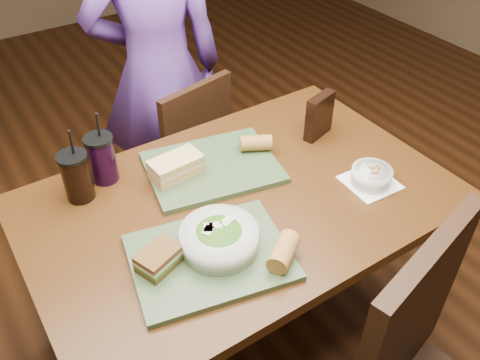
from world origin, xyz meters
name	(u,v)px	position (x,y,z in m)	size (l,w,h in m)	color
ground	(240,336)	(0.00, 0.00, 0.00)	(6.00, 6.00, 0.00)	#381C0B
dining_table	(240,218)	(0.00, 0.00, 0.66)	(1.30, 0.85, 0.75)	#43250D
chair_far	(190,151)	(0.17, 0.66, 0.46)	(0.42, 0.43, 0.83)	black
diner	(158,72)	(0.13, 0.83, 0.79)	(0.57, 0.38, 1.57)	#5D3491
tray_near	(210,257)	(-0.21, -0.17, 0.76)	(0.42, 0.32, 0.02)	#374D2D
tray_far	(212,167)	(0.00, 0.17, 0.76)	(0.42, 0.32, 0.02)	#374D2D
salad_bowl	(219,238)	(-0.17, -0.16, 0.80)	(0.21, 0.21, 0.07)	silver
soup_bowl	(371,176)	(0.39, -0.17, 0.78)	(0.16, 0.16, 0.06)	white
sandwich_near	(159,258)	(-0.34, -0.13, 0.80)	(0.13, 0.11, 0.05)	#593819
sandwich_far	(176,167)	(-0.12, 0.19, 0.80)	(0.17, 0.10, 0.07)	tan
baguette_near	(284,252)	(-0.05, -0.29, 0.80)	(0.06, 0.06, 0.12)	#AD7533
baguette_far	(256,143)	(0.17, 0.16, 0.79)	(0.05, 0.05, 0.11)	#AD7533
cup_cola	(77,176)	(-0.41, 0.27, 0.83)	(0.09, 0.09, 0.25)	black
cup_berry	(102,158)	(-0.31, 0.32, 0.83)	(0.09, 0.09, 0.25)	black
chip_bag	(319,116)	(0.42, 0.13, 0.83)	(0.12, 0.04, 0.16)	black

